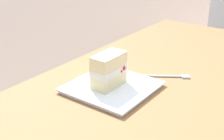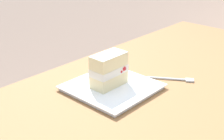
{
  "view_description": "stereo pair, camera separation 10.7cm",
  "coord_description": "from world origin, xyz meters",
  "px_view_note": "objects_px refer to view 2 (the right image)",
  "views": [
    {
      "loc": [
        -0.98,
        -0.41,
        1.2
      ],
      "look_at": [
        -0.2,
        0.17,
        0.78
      ],
      "focal_mm": 50.4,
      "sensor_mm": 36.0,
      "label": 1
    },
    {
      "loc": [
        -0.92,
        -0.49,
        1.2
      ],
      "look_at": [
        -0.2,
        0.17,
        0.78
      ],
      "focal_mm": 50.4,
      "sensor_mm": 36.0,
      "label": 2
    }
  ],
  "objects_px": {
    "dessert_plate": "(112,87)",
    "dessert_fork": "(174,79)",
    "patio_table": "(181,106)",
    "cake_slice": "(109,70)"
  },
  "relations": [
    {
      "from": "patio_table",
      "to": "dessert_plate",
      "type": "xyz_separation_m",
      "value": [
        -0.2,
        0.17,
        0.09
      ]
    },
    {
      "from": "dessert_fork",
      "to": "patio_table",
      "type": "bearing_deg",
      "value": -107.82
    },
    {
      "from": "patio_table",
      "to": "cake_slice",
      "type": "xyz_separation_m",
      "value": [
        -0.2,
        0.17,
        0.16
      ]
    },
    {
      "from": "patio_table",
      "to": "dessert_fork",
      "type": "distance_m",
      "value": 0.1
    },
    {
      "from": "dessert_plate",
      "to": "dessert_fork",
      "type": "height_order",
      "value": "dessert_plate"
    },
    {
      "from": "dessert_fork",
      "to": "cake_slice",
      "type": "bearing_deg",
      "value": 149.98
    },
    {
      "from": "patio_table",
      "to": "dessert_plate",
      "type": "distance_m",
      "value": 0.27
    },
    {
      "from": "cake_slice",
      "to": "patio_table",
      "type": "bearing_deg",
      "value": -40.8
    },
    {
      "from": "dessert_plate",
      "to": "cake_slice",
      "type": "distance_m",
      "value": 0.07
    },
    {
      "from": "patio_table",
      "to": "dessert_fork",
      "type": "xyz_separation_m",
      "value": [
        0.02,
        0.05,
        0.09
      ]
    }
  ]
}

